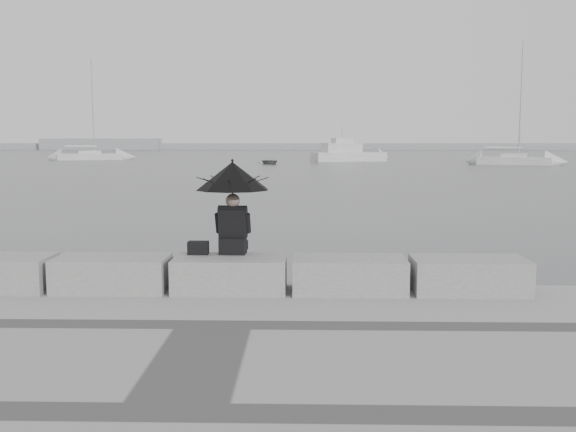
{
  "coord_description": "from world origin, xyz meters",
  "views": [
    {
      "loc": [
        1.04,
        -9.44,
        2.68
      ],
      "look_at": [
        0.75,
        3.0,
        1.18
      ],
      "focal_mm": 40.0,
      "sensor_mm": 36.0,
      "label": 1
    }
  ],
  "objects_px": {
    "sailboat_right": "(514,160)",
    "dinghy": "(270,162)",
    "sailboat_left": "(91,156)",
    "seated_person": "(233,187)",
    "motor_cruiser": "(349,154)"
  },
  "relations": [
    {
      "from": "sailboat_right",
      "to": "dinghy",
      "type": "relative_size",
      "value": 4.02
    },
    {
      "from": "sailboat_left",
      "to": "sailboat_right",
      "type": "relative_size",
      "value": 1.0
    },
    {
      "from": "seated_person",
      "to": "sailboat_left",
      "type": "xyz_separation_m",
      "value": [
        -26.27,
        72.65,
        -1.46
      ]
    },
    {
      "from": "sailboat_right",
      "to": "motor_cruiser",
      "type": "height_order",
      "value": "sailboat_right"
    },
    {
      "from": "seated_person",
      "to": "dinghy",
      "type": "height_order",
      "value": "seated_person"
    },
    {
      "from": "sailboat_left",
      "to": "sailboat_right",
      "type": "height_order",
      "value": "same"
    },
    {
      "from": "sailboat_right",
      "to": "dinghy",
      "type": "distance_m",
      "value": 25.62
    },
    {
      "from": "sailboat_left",
      "to": "dinghy",
      "type": "bearing_deg",
      "value": -43.57
    },
    {
      "from": "seated_person",
      "to": "sailboat_right",
      "type": "relative_size",
      "value": 0.11
    },
    {
      "from": "seated_person",
      "to": "motor_cruiser",
      "type": "bearing_deg",
      "value": 88.41
    },
    {
      "from": "sailboat_left",
      "to": "dinghy",
      "type": "distance_m",
      "value": 27.07
    },
    {
      "from": "motor_cruiser",
      "to": "sailboat_left",
      "type": "bearing_deg",
      "value": 152.78
    },
    {
      "from": "sailboat_left",
      "to": "dinghy",
      "type": "height_order",
      "value": "sailboat_left"
    },
    {
      "from": "sailboat_left",
      "to": "dinghy",
      "type": "relative_size",
      "value": 4.02
    },
    {
      "from": "motor_cruiser",
      "to": "seated_person",
      "type": "bearing_deg",
      "value": -114.64
    }
  ]
}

